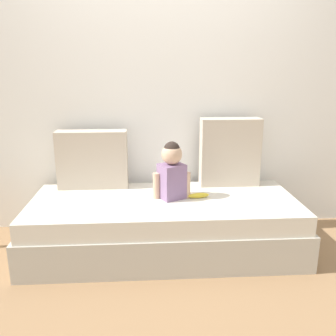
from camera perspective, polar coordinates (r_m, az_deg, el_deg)
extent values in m
plane|color=#93704C|center=(2.97, -0.60, -12.74)|extent=(12.00, 12.00, 0.00)
cube|color=white|center=(3.19, -1.22, 11.05)|extent=(5.31, 0.10, 2.32)
cube|color=beige|center=(2.91, -0.61, -10.32)|extent=(2.11, 0.87, 0.28)
cube|color=silver|center=(2.82, -0.62, -6.39)|extent=(2.05, 0.84, 0.15)
cube|color=#C1B29E|center=(3.07, -11.86, 1.32)|extent=(0.58, 0.16, 0.48)
cube|color=#C1B29E|center=(3.11, 9.76, 2.49)|extent=(0.50, 0.16, 0.58)
cube|color=gray|center=(2.78, 0.59, -2.11)|extent=(0.23, 0.22, 0.27)
sphere|color=tan|center=(2.72, 0.60, 2.20)|extent=(0.16, 0.16, 0.16)
sphere|color=#2D231E|center=(2.72, 0.61, 2.94)|extent=(0.12, 0.12, 0.12)
cylinder|color=tan|center=(2.79, -1.84, -2.82)|extent=(0.06, 0.06, 0.20)
cylinder|color=tan|center=(2.80, 3.00, -2.72)|extent=(0.06, 0.06, 0.20)
ellipsoid|color=yellow|center=(2.83, 4.88, -4.34)|extent=(0.17, 0.07, 0.04)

